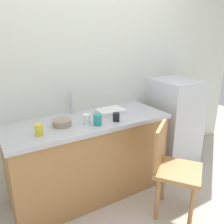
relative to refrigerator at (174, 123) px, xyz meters
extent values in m
plane|color=#BCB2A3|center=(-1.08, -0.67, -0.56)|extent=(8.00, 8.00, 0.00)
cube|color=silver|center=(-1.08, 0.33, 0.69)|extent=(4.80, 0.10, 2.50)
cube|color=#A87542|center=(-1.23, -0.02, -0.16)|extent=(1.60, 0.60, 0.81)
cube|color=#B7B7BC|center=(-1.23, -0.02, 0.26)|extent=(1.64, 0.64, 0.04)
cylinder|color=#B7B7BC|center=(-1.30, 0.23, 0.41)|extent=(0.02, 0.02, 0.25)
cube|color=silver|center=(0.00, 0.00, 0.00)|extent=(0.53, 0.56, 1.13)
cylinder|color=#A87542|center=(-0.70, -0.95, -0.34)|extent=(0.04, 0.04, 0.45)
cylinder|color=#A87542|center=(-0.46, -0.77, -0.34)|extent=(0.04, 0.04, 0.45)
cylinder|color=#A87542|center=(-0.88, -0.71, -0.34)|extent=(0.04, 0.04, 0.45)
cylinder|color=#A87542|center=(-0.64, -0.53, -0.34)|extent=(0.04, 0.04, 0.45)
cube|color=#A87542|center=(-0.67, -0.74, -0.09)|extent=(0.56, 0.56, 0.04)
cube|color=#A87542|center=(-0.78, -0.59, 0.13)|extent=(0.31, 0.24, 0.40)
cube|color=white|center=(-0.94, 0.02, 0.31)|extent=(0.28, 0.20, 0.05)
cylinder|color=gray|center=(-1.50, -0.05, 0.32)|extent=(0.17, 0.17, 0.06)
cylinder|color=black|center=(-1.01, -0.20, 0.33)|extent=(0.07, 0.07, 0.08)
cylinder|color=white|center=(-1.28, -0.12, 0.33)|extent=(0.07, 0.07, 0.10)
cylinder|color=yellow|center=(-1.74, -0.15, 0.33)|extent=(0.07, 0.07, 0.10)
cylinder|color=teal|center=(-1.21, -0.19, 0.34)|extent=(0.08, 0.08, 0.10)
camera|label=1|loc=(-2.15, -2.02, 1.11)|focal=37.73mm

